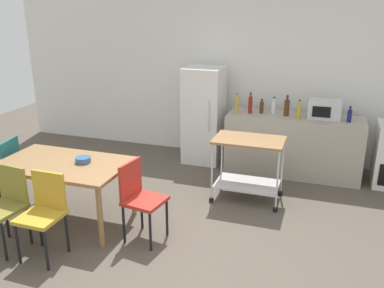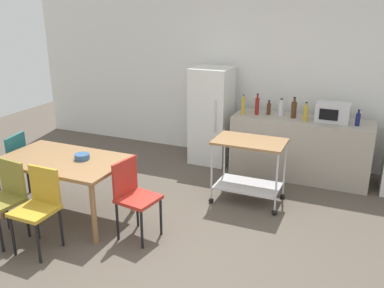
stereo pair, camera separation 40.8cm
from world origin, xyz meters
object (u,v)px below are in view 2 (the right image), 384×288
kitchen_cart (249,161)px  dining_table (64,165)px  bottle_sesame_oil (306,113)px  chair_teal (11,162)px  bottle_vinegar (294,109)px  microwave (333,112)px  bottle_soy_sauce (269,109)px  bottle_olive_oil (243,106)px  bottle_wine (257,106)px  chair_olive (5,195)px  bottle_sparkling_water (358,119)px  refrigerator (212,116)px  fruit_bowl (82,157)px  chair_mustard (39,204)px  bottle_soda (281,109)px  chair_red (134,194)px

kitchen_cart → dining_table: bearing=-147.1°
kitchen_cart → bottle_sesame_oil: bottle_sesame_oil is taller
dining_table → chair_teal: chair_teal is taller
bottle_sesame_oil → bottle_vinegar: bearing=148.8°
bottle_sesame_oil → microwave: bottle_sesame_oil is taller
kitchen_cart → bottle_soy_sauce: size_ratio=4.19×
bottle_olive_oil → bottle_sesame_oil: bottle_olive_oil is taller
bottle_olive_oil → bottle_vinegar: size_ratio=1.00×
bottle_wine → bottle_soy_sauce: 0.19m
chair_olive → kitchen_cart: (2.19, 1.93, 0.05)m
kitchen_cart → bottle_sparkling_water: (1.22, 1.06, 0.42)m
microwave → bottle_sparkling_water: (0.34, -0.11, -0.04)m
refrigerator → kitchen_cart: bearing=-51.1°
microwave → bottle_sesame_oil: bearing=-155.6°
refrigerator → bottle_wine: bearing=-8.2°
bottle_wine → fruit_bowl: (-1.50, -2.28, -0.25)m
fruit_bowl → refrigerator: bearing=73.0°
bottle_wine → bottle_soy_sauce: bottle_wine is taller
bottle_sesame_oil → chair_mustard: bearing=-127.1°
dining_table → bottle_vinegar: bottle_vinegar is taller
bottle_vinegar → chair_olive: bearing=-129.6°
kitchen_cart → bottle_vinegar: 1.26m
bottle_vinegar → bottle_sparkling_water: size_ratio=1.37×
dining_table → refrigerator: refrigerator is taller
chair_mustard → chair_teal: 1.46m
refrigerator → kitchen_cart: refrigerator is taller
bottle_soda → microwave: 0.74m
chair_red → refrigerator: size_ratio=0.57×
dining_table → bottle_sparkling_water: 3.93m
bottle_sesame_oil → fruit_bowl: bearing=-135.5°
kitchen_cart → bottle_soy_sauce: bottle_soy_sauce is taller
bottle_soy_sauce → microwave: (0.92, -0.00, 0.04)m
refrigerator → bottle_olive_oil: refrigerator is taller
chair_teal → bottle_wine: size_ratio=2.78×
dining_table → bottle_sparkling_water: bottle_sparkling_water is taller
bottle_soy_sauce → bottle_soda: 0.18m
chair_mustard → bottle_sesame_oil: size_ratio=3.19×
kitchen_cart → bottle_wine: bearing=100.7°
microwave → bottle_sparkling_water: microwave is taller
bottle_olive_oil → bottle_sparkling_water: size_ratio=1.36×
bottle_wine → bottle_vinegar: bottle_wine is taller
bottle_olive_oil → bottle_sesame_oil: (0.92, 0.00, -0.02)m
dining_table → bottle_olive_oil: 2.76m
chair_olive → bottle_sparkling_water: (3.41, 2.99, 0.47)m
chair_teal → chair_red: bearing=74.5°
refrigerator → fruit_bowl: bearing=-107.0°
bottle_sparkling_water → chair_olive: bearing=-138.8°
kitchen_cart → chair_mustard: bearing=-131.4°
bottle_sparkling_water → chair_teal: bearing=-152.0°
bottle_vinegar → microwave: (0.54, 0.05, 0.00)m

